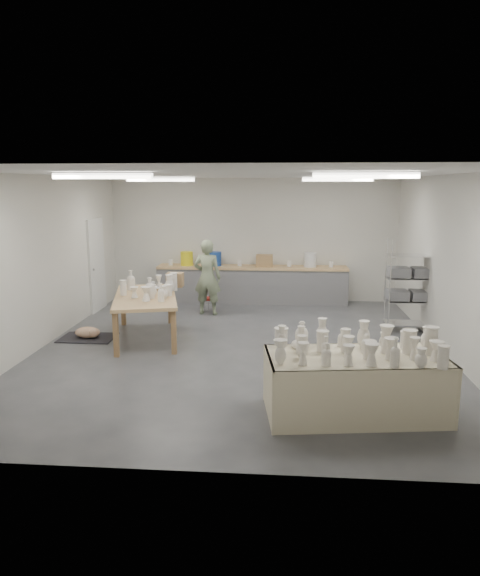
# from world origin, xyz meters

# --- Properties ---
(room) EXTENTS (8.00, 8.02, 3.00)m
(room) POSITION_xyz_m (-0.11, 0.08, 2.06)
(room) COLOR #424449
(room) RESTS_ON ground
(back_counter) EXTENTS (4.60, 0.60, 1.24)m
(back_counter) POSITION_xyz_m (-0.01, 3.68, 0.49)
(back_counter) COLOR tan
(back_counter) RESTS_ON ground
(wire_shelf) EXTENTS (0.88, 0.48, 1.80)m
(wire_shelf) POSITION_xyz_m (3.20, 1.40, 0.92)
(wire_shelf) COLOR silver
(wire_shelf) RESTS_ON ground
(drying_table) EXTENTS (2.29, 1.31, 1.14)m
(drying_table) POSITION_xyz_m (1.63, -2.53, 0.43)
(drying_table) COLOR olive
(drying_table) RESTS_ON ground
(work_table) EXTENTS (1.59, 2.39, 1.19)m
(work_table) POSITION_xyz_m (-1.72, 0.59, 0.84)
(work_table) COLOR tan
(work_table) RESTS_ON ground
(rug) EXTENTS (1.00, 0.70, 0.02)m
(rug) POSITION_xyz_m (-2.90, 0.38, 0.01)
(rug) COLOR black
(rug) RESTS_ON ground
(cat) EXTENTS (0.55, 0.45, 0.20)m
(cat) POSITION_xyz_m (-2.88, 0.37, 0.12)
(cat) COLOR white
(cat) RESTS_ON rug
(potter) EXTENTS (0.65, 0.46, 1.67)m
(potter) POSITION_xyz_m (-0.92, 2.42, 0.84)
(potter) COLOR gray
(potter) RESTS_ON ground
(red_stool) EXTENTS (0.40, 0.40, 0.31)m
(red_stool) POSITION_xyz_m (-0.92, 2.69, 0.28)
(red_stool) COLOR red
(red_stool) RESTS_ON ground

